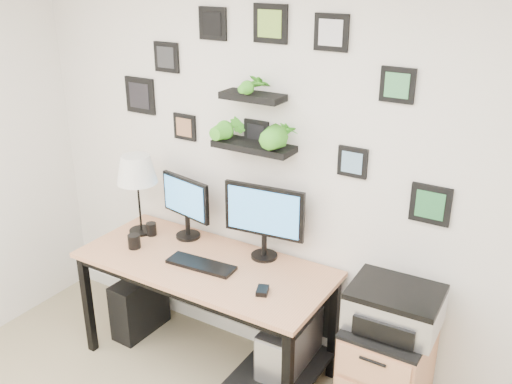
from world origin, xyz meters
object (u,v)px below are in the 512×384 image
Objects in this scene: monitor_right at (264,216)px; pc_tower_grey at (289,355)px; file_cabinet at (386,374)px; printer at (394,307)px; desk at (213,279)px; monitor_left at (186,203)px; table_lamp at (137,171)px; pc_tower_black at (140,305)px; mug at (134,241)px.

pc_tower_grey is (0.29, -0.18, -0.79)m from monitor_right.
printer is at bearing -8.11° from file_cabinet.
monitor_right is at bearing 39.90° from desk.
table_lamp reaches higher than monitor_left.
desk is 1.16m from file_cabinet.
monitor_right is 0.94m from printer.
desk is 0.77m from pc_tower_black.
pc_tower_grey is at bearing -3.03° from table_lamp.
pc_tower_grey is at bearing -176.44° from file_cabinet.
monitor_right reaches higher than monitor_left.
monitor_right is 0.77× the size of file_cabinet.
desk is 0.53m from monitor_left.
table_lamp is at bearing 179.15° from file_cabinet.
printer is (1.67, 0.17, -0.02)m from mug.
pc_tower_black is at bearing -150.74° from monitor_left.
table_lamp is at bearing -162.96° from monitor_left.
table_lamp reaches higher than pc_tower_grey.
pc_tower_grey is (1.19, -0.06, -0.94)m from table_lamp.
desk is 0.66m from pc_tower_grey.
monitor_left is at bearing 56.01° from mug.
desk is at bearing -28.75° from monitor_left.
desk is 2.39× the size of file_cabinet.
printer is at bearing 3.60° from pc_tower_black.
desk is 3.84× the size of pc_tower_black.
pc_tower_black is 1.78m from file_cabinet.
pc_tower_grey is 0.74× the size of file_cabinet.
printer reaches higher than desk.
monitor_left is at bearing 175.11° from printer.
monitor_left is 1.49m from printer.
monitor_right reaches higher than pc_tower_grey.
pc_tower_grey is 1.04× the size of printer.
pc_tower_black is 0.87× the size of printer.
mug is (0.12, -0.20, -0.39)m from table_lamp.
desk is 1.15m from printer.
file_cabinet is (1.78, 0.05, 0.13)m from pc_tower_black.
printer is (0.89, -0.15, -0.26)m from monitor_right.
mug is 0.19× the size of printer.
mug is (-0.53, -0.11, 0.17)m from desk.
mug is at bearing -157.65° from monitor_right.
monitor_left is at bearing 151.25° from desk.
mug reaches higher than pc_tower_black.
pc_tower_black is at bearing -167.33° from monitor_right.
mug is 0.22× the size of pc_tower_black.
pc_tower_grey is at bearing -10.49° from monitor_left.
printer is (1.78, 0.05, 0.57)m from pc_tower_black.
monitor_left reaches higher than pc_tower_grey.
mug is 1.68m from printer.
monitor_right is (0.25, 0.21, 0.41)m from desk.
file_cabinet is at bearing 2.96° from desk.
table_lamp reaches higher than mug.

